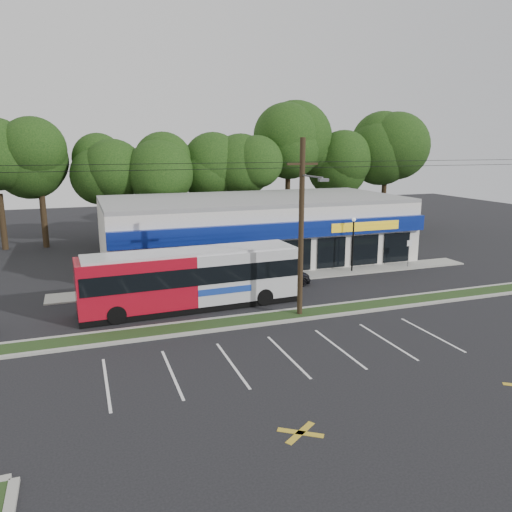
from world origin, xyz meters
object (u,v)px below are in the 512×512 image
Objects in this scene: utility_pole at (299,223)px; car_dark at (281,276)px; pedestrian_b at (255,272)px; pedestrian_a at (253,280)px; lamp_post at (353,238)px; sign_post at (409,249)px; metrobus at (192,277)px.

car_dark is (1.59, 6.28, -4.71)m from utility_pole.
pedestrian_a is at bearing 58.29° from pedestrian_b.
utility_pole is 8.87m from pedestrian_b.
lamp_post reaches higher than pedestrian_a.
pedestrian_b is at bearing -179.67° from sign_post.
pedestrian_a is 2.48m from pedestrian_b.
car_dark is at bearing 75.83° from utility_pole.
utility_pole is 7.04m from pedestrian_a.
sign_post is 13.09m from pedestrian_b.
utility_pole is 7.31m from metrobus.
pedestrian_b is (0.10, 7.57, -4.62)m from utility_pole.
utility_pole is 22.47× the size of sign_post.
pedestrian_a is (4.48, 1.70, -1.04)m from metrobus.
sign_post is 0.54× the size of car_dark.
metrobus is (-18.48, -4.07, 0.32)m from sign_post.
pedestrian_b is at bearing 34.10° from metrobus.
pedestrian_b is (0.93, 2.30, -0.04)m from pedestrian_a.
lamp_post is at bearing 15.32° from metrobus.
pedestrian_b is at bearing 89.23° from utility_pole.
utility_pole reaches higher than sign_post.
sign_post is at bearing 30.15° from utility_pole.
pedestrian_b is (-8.07, -0.30, -1.87)m from lamp_post.
lamp_post is at bearing 177.42° from sign_post.
pedestrian_b is at bearing -117.50° from pedestrian_a.
sign_post is 1.33× the size of pedestrian_a.
metrobus is at bearing 146.06° from utility_pole.
utility_pole is 11.67m from lamp_post.
sign_post is 11.70m from car_dark.
metrobus is 7.50m from car_dark.
pedestrian_a is (-9.00, -2.60, -1.83)m from lamp_post.
lamp_post reaches higher than metrobus.
utility_pole is at bearing 93.58° from pedestrian_a.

